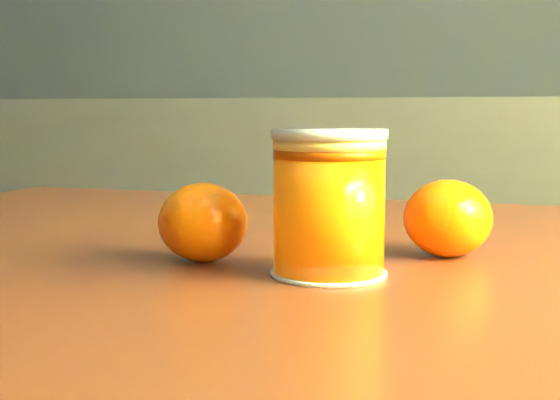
% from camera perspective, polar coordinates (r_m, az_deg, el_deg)
% --- Properties ---
extents(kitchen_counter, '(3.15, 0.60, 0.90)m').
position_cam_1_polar(kitchen_counter, '(2.05, -6.75, -5.39)').
color(kitchen_counter, '#525257').
rests_on(kitchen_counter, ground).
extents(juice_glass, '(0.07, 0.07, 0.09)m').
position_cam_1_polar(juice_glass, '(0.47, 3.61, -0.28)').
color(juice_glass, '#FF6A05').
rests_on(juice_glass, table).
extents(orange_front, '(0.06, 0.06, 0.05)m').
position_cam_1_polar(orange_front, '(0.52, -5.65, -1.64)').
color(orange_front, '#FF6505').
rests_on(orange_front, table).
extents(orange_back, '(0.06, 0.06, 0.05)m').
position_cam_1_polar(orange_back, '(0.54, 12.17, -1.31)').
color(orange_back, '#FF6505').
rests_on(orange_back, table).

